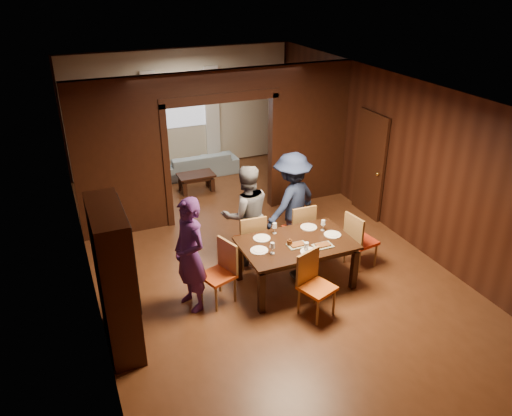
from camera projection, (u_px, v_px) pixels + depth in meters
name	position (u px, v px, depth m)	size (l,w,h in m)	color
floor	(253.00, 251.00, 8.90)	(9.00, 9.00, 0.00)	#542D17
ceiling	(253.00, 88.00, 7.63)	(5.50, 9.00, 0.02)	silver
room_walls	(216.00, 139.00, 9.80)	(5.52, 9.01, 2.90)	black
person_purple	(190.00, 255.00, 7.10)	(0.64, 0.42, 1.75)	#4C2265
person_grey	(246.00, 215.00, 8.24)	(0.85, 0.66, 1.74)	#57585F
person_navy	(292.00, 202.00, 8.65)	(1.15, 0.66, 1.78)	#18213D
sofa	(199.00, 164.00, 12.03)	(1.85, 0.72, 0.54)	#89A2B4
serving_bowl	(301.00, 235.00, 7.77)	(0.30, 0.30, 0.07)	black
dining_table	(296.00, 263.00, 7.83)	(1.73, 1.08, 0.76)	black
coffee_table	(196.00, 182.00, 11.18)	(0.80, 0.50, 0.40)	black
chair_left	(218.00, 274.00, 7.37)	(0.44, 0.44, 0.97)	#C14112
chair_right	(362.00, 239.00, 8.29)	(0.44, 0.44, 0.97)	red
chair_far_l	(250.00, 239.00, 8.30)	(0.44, 0.44, 0.97)	#D74E14
chair_far_r	(298.00, 228.00, 8.65)	(0.44, 0.44, 0.97)	red
chair_near	(317.00, 286.00, 7.09)	(0.44, 0.44, 0.97)	orange
hutch	(115.00, 279.00, 6.34)	(0.40, 1.20, 2.00)	black
door_right	(370.00, 165.00, 9.80)	(0.06, 0.90, 2.10)	black
window_far	(181.00, 100.00, 11.83)	(1.20, 0.03, 1.30)	silver
curtain_left	(152.00, 123.00, 11.73)	(0.35, 0.06, 2.40)	white
curtain_right	(212.00, 116.00, 12.26)	(0.35, 0.06, 2.40)	white
plate_left	(259.00, 250.00, 7.43)	(0.27, 0.27, 0.01)	white
plate_far_l	(262.00, 238.00, 7.76)	(0.27, 0.27, 0.01)	white
plate_far_r	(309.00, 227.00, 8.08)	(0.27, 0.27, 0.01)	silver
plate_right	(332.00, 235.00, 7.86)	(0.27, 0.27, 0.01)	white
plate_near	(309.00, 252.00, 7.39)	(0.27, 0.27, 0.01)	silver
platter_a	(297.00, 245.00, 7.55)	(0.30, 0.20, 0.04)	gray
platter_b	(323.00, 245.00, 7.54)	(0.30, 0.20, 0.04)	gray
wineglass_left	(272.00, 248.00, 7.32)	(0.08, 0.08, 0.18)	silver
wineglass_far	(275.00, 228.00, 7.87)	(0.08, 0.08, 0.18)	silver
wineglass_right	(323.00, 225.00, 7.96)	(0.08, 0.08, 0.18)	white
tumbler	(306.00, 247.00, 7.40)	(0.07, 0.07, 0.14)	silver
condiment_jar	(290.00, 242.00, 7.54)	(0.08, 0.08, 0.11)	#4A2711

